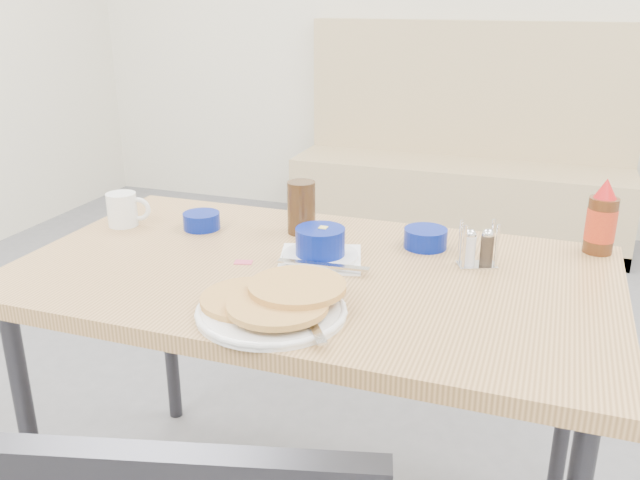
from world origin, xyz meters
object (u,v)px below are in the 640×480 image
(coffee_mug, at_px, (124,209))
(butter_bowl, at_px, (425,238))
(pancake_plate, at_px, (273,304))
(grits_setting, at_px, (320,246))
(condiment_caddy, at_px, (478,251))
(dining_table, at_px, (312,292))
(syrup_bottle, at_px, (601,221))
(amber_tumbler, at_px, (301,207))
(creamer_bowl, at_px, (202,221))
(booth_bench, at_px, (460,176))

(coffee_mug, height_order, butter_bowl, coffee_mug)
(pancake_plate, bearing_deg, grits_setting, 91.53)
(grits_setting, bearing_deg, butter_bowl, 37.32)
(condiment_caddy, bearing_deg, dining_table, 179.15)
(dining_table, xyz_separation_m, syrup_bottle, (0.64, 0.34, 0.14))
(condiment_caddy, relative_size, syrup_bottle, 0.57)
(grits_setting, xyz_separation_m, amber_tumbler, (-0.11, 0.17, 0.04))
(creamer_bowl, relative_size, butter_bowl, 0.92)
(condiment_caddy, bearing_deg, amber_tumbler, 147.55)
(booth_bench, distance_m, dining_table, 2.56)
(butter_bowl, bearing_deg, creamer_bowl, -174.17)
(grits_setting, bearing_deg, amber_tumbler, 123.85)
(booth_bench, distance_m, creamer_bowl, 2.44)
(booth_bench, bearing_deg, creamer_bowl, -99.22)
(dining_table, height_order, condiment_caddy, condiment_caddy)
(pancake_plate, bearing_deg, butter_bowl, 65.79)
(amber_tumbler, relative_size, syrup_bottle, 0.75)
(creamer_bowl, xyz_separation_m, butter_bowl, (0.61, 0.06, 0.00))
(pancake_plate, bearing_deg, creamer_bowl, 133.29)
(butter_bowl, height_order, syrup_bottle, syrup_bottle)
(booth_bench, height_order, butter_bowl, booth_bench)
(grits_setting, relative_size, condiment_caddy, 2.41)
(dining_table, bearing_deg, creamer_bowl, 156.48)
(dining_table, relative_size, coffee_mug, 11.87)
(pancake_plate, distance_m, grits_setting, 0.31)
(dining_table, height_order, butter_bowl, butter_bowl)
(amber_tumbler, xyz_separation_m, syrup_bottle, (0.75, 0.11, 0.01))
(coffee_mug, xyz_separation_m, condiment_caddy, (0.97, 0.03, -0.01))
(pancake_plate, xyz_separation_m, coffee_mug, (-0.61, 0.37, 0.03))
(creamer_bowl, bearing_deg, dining_table, -23.52)
(creamer_bowl, bearing_deg, butter_bowl, 5.83)
(butter_bowl, relative_size, syrup_bottle, 0.58)
(booth_bench, bearing_deg, coffee_mug, -103.99)
(dining_table, distance_m, creamer_bowl, 0.43)
(dining_table, height_order, coffee_mug, coffee_mug)
(coffee_mug, distance_m, creamer_bowl, 0.22)
(grits_setting, distance_m, condiment_caddy, 0.38)
(booth_bench, relative_size, condiment_caddy, 17.33)
(dining_table, distance_m, syrup_bottle, 0.74)
(grits_setting, relative_size, butter_bowl, 2.40)
(coffee_mug, bearing_deg, condiment_caddy, 1.61)
(coffee_mug, bearing_deg, pancake_plate, -31.30)
(booth_bench, xyz_separation_m, syrup_bottle, (0.64, -2.19, 0.49))
(pancake_plate, xyz_separation_m, amber_tumbler, (-0.12, 0.48, 0.05))
(grits_setting, xyz_separation_m, syrup_bottle, (0.64, 0.28, 0.05))
(dining_table, distance_m, butter_bowl, 0.33)
(coffee_mug, height_order, syrup_bottle, syrup_bottle)
(booth_bench, height_order, creamer_bowl, booth_bench)
(coffee_mug, bearing_deg, creamer_bowl, 12.13)
(dining_table, height_order, syrup_bottle, syrup_bottle)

